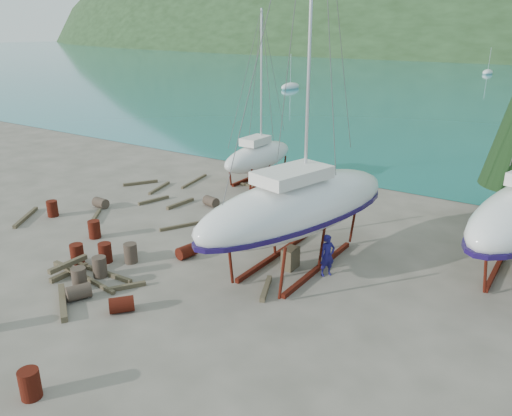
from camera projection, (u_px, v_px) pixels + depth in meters
The scene contains 42 objects.
ground at pixel (190, 262), 22.05m from camera, with size 600.00×600.00×0.00m, color #595346.
far_house_left at pixel (389, 46), 200.71m from camera, with size 6.60×5.60×5.60m.
far_house_center at pixel (497, 48), 179.65m from camera, with size 6.60×5.60×5.60m.
moored_boat_left at pixel (290, 87), 84.47m from camera, with size 2.00×5.00×6.05m.
moored_boat_far at pixel (488, 72), 111.85m from camera, with size 2.00×5.00×6.05m.
large_sailboat_near at pixel (298, 205), 20.95m from camera, with size 5.60×11.14×16.88m.
small_sailboat_shore at pixel (258, 156), 32.88m from camera, with size 2.23×6.82×10.88m.
worker at pixel (327, 255), 20.56m from camera, with size 0.66×0.43×1.80m, color #16114D.
drum_1 at pixel (79, 292), 18.93m from camera, with size 0.58×0.58×0.88m, color #2D2823.
drum_4 at pixel (324, 189), 31.11m from camera, with size 0.58×0.58×0.88m, color maroon.
drum_5 at pixel (79, 278), 19.65m from camera, with size 0.58×0.58×0.88m, color #2D2823.
drum_6 at pixel (187, 251), 22.38m from camera, with size 0.58×0.58×0.88m, color maroon.
drum_7 at pixel (30, 384), 13.81m from camera, with size 0.58×0.58×0.88m, color maroon.
drum_8 at pixel (52, 209), 27.25m from camera, with size 0.58×0.58×0.88m, color maroon.
drum_9 at pixel (211, 201), 28.83m from camera, with size 0.58×0.58×0.88m, color #2D2823.
drum_10 at pixel (77, 254), 21.80m from camera, with size 0.58×0.58×0.88m, color maroon.
drum_11 at pixel (280, 204), 28.40m from camera, with size 0.58×0.58×0.88m, color #2D2823.
drum_12 at pixel (122, 305), 18.07m from camera, with size 0.58×0.58×0.88m, color maroon.
drum_13 at pixel (105, 253), 21.90m from camera, with size 0.58×0.58×0.88m, color maroon.
drum_14 at pixel (94, 229), 24.44m from camera, with size 0.58×0.58×0.88m, color maroon.
drum_15 at pixel (101, 203), 28.59m from camera, with size 0.58×0.58×0.88m, color #2D2823.
drum_16 at pixel (100, 267), 20.60m from camera, with size 0.58×0.58×0.88m, color #2D2823.
drum_17 at pixel (131, 253), 21.86m from camera, with size 0.58×0.58×0.88m, color #2D2823.
timber_0 at pixel (277, 179), 33.98m from camera, with size 0.14×2.20×0.14m, color brown.
timber_1 at pixel (266, 289), 19.58m from camera, with size 0.19×1.88×0.19m, color brown.
timber_2 at pixel (141, 183), 32.95m from camera, with size 0.19×2.27×0.19m, color brown.
timber_3 at pixel (92, 281), 20.21m from camera, with size 0.15×3.01×0.15m, color brown.
timber_4 at pixel (154, 200), 29.66m from camera, with size 0.17×2.03×0.17m, color brown.
timber_5 at pixel (104, 273), 20.89m from camera, with size 0.16×3.05×0.16m, color brown.
timber_6 at pixel (338, 192), 31.22m from camera, with size 0.19×2.05×0.19m, color brown.
timber_7 at pixel (127, 286), 19.76m from camera, with size 0.17×1.46×0.17m, color brown.
timber_8 at pixel (180, 204), 29.07m from camera, with size 0.19×2.06×0.19m, color brown.
timber_9 at pixel (257, 187), 32.24m from camera, with size 0.15×2.43×0.15m, color brown.
timber_10 at pixel (249, 218), 26.89m from camera, with size 0.16×3.03×0.16m, color brown.
timber_11 at pixel (184, 225), 25.89m from camera, with size 0.15×2.60×0.15m, color brown.
timber_12 at pixel (96, 217), 27.10m from camera, with size 0.17×2.16×0.17m, color brown.
timber_14 at pixel (26, 217), 26.98m from camera, with size 0.18×2.91×0.18m, color brown.
timber_15 at pixel (194, 181), 33.42m from camera, with size 0.15×3.28×0.15m, color brown.
timber_16 at pixel (63, 302), 18.57m from camera, with size 0.23×2.65×0.23m, color brown.
timber_17 at pixel (159, 188), 31.96m from camera, with size 0.16×2.55×0.16m, color brown.
timber_pile_fore at pixel (69, 268), 20.77m from camera, with size 1.80×1.80×0.60m.
timber_pile_aft at pixel (299, 211), 27.31m from camera, with size 1.80×1.80×0.60m.
Camera 1 is at (13.58, -14.88, 9.73)m, focal length 35.00 mm.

